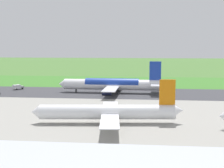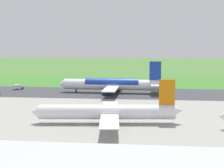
{
  "view_description": "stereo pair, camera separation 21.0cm",
  "coord_description": "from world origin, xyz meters",
  "px_view_note": "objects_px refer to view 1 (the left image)",
  "views": [
    {
      "loc": [
        -29.66,
        157.01,
        24.19
      ],
      "look_at": [
        -13.49,
        0.0,
        4.5
      ],
      "focal_mm": 51.62,
      "sensor_mm": 36.0,
      "label": 1
    },
    {
      "loc": [
        -29.87,
        156.99,
        24.19
      ],
      "look_at": [
        -13.49,
        0.0,
        4.5
      ],
      "focal_mm": 51.62,
      "sensor_mm": 36.0,
      "label": 2
    }
  ],
  "objects_px": {
    "airliner_parked_mid": "(108,112)",
    "no_stopping_sign": "(111,81)",
    "airliner_main": "(113,84)",
    "service_truck_baggage": "(18,87)",
    "traffic_cone_orange": "(102,82)"
  },
  "relations": [
    {
      "from": "airliner_main",
      "to": "traffic_cone_orange",
      "type": "relative_size",
      "value": 98.26
    },
    {
      "from": "airliner_main",
      "to": "airliner_parked_mid",
      "type": "distance_m",
      "value": 61.71
    },
    {
      "from": "service_truck_baggage",
      "to": "no_stopping_sign",
      "type": "relative_size",
      "value": 2.09
    },
    {
      "from": "airliner_parked_mid",
      "to": "traffic_cone_orange",
      "type": "height_order",
      "value": "airliner_parked_mid"
    },
    {
      "from": "service_truck_baggage",
      "to": "traffic_cone_orange",
      "type": "distance_m",
      "value": 53.36
    },
    {
      "from": "airliner_parked_mid",
      "to": "no_stopping_sign",
      "type": "distance_m",
      "value": 101.63
    },
    {
      "from": "service_truck_baggage",
      "to": "no_stopping_sign",
      "type": "height_order",
      "value": "no_stopping_sign"
    },
    {
      "from": "airliner_parked_mid",
      "to": "service_truck_baggage",
      "type": "relative_size",
      "value": 7.75
    },
    {
      "from": "airliner_parked_mid",
      "to": "no_stopping_sign",
      "type": "relative_size",
      "value": 16.2
    },
    {
      "from": "airliner_main",
      "to": "airliner_parked_mid",
      "type": "relative_size",
      "value": 1.16
    },
    {
      "from": "airliner_main",
      "to": "airliner_parked_mid",
      "type": "xyz_separation_m",
      "value": [
        -4.78,
        61.52,
        -0.64
      ]
    },
    {
      "from": "airliner_parked_mid",
      "to": "no_stopping_sign",
      "type": "xyz_separation_m",
      "value": [
        10.11,
        -101.11,
        -2.01
      ]
    },
    {
      "from": "airliner_parked_mid",
      "to": "no_stopping_sign",
      "type": "height_order",
      "value": "airliner_parked_mid"
    },
    {
      "from": "airliner_main",
      "to": "no_stopping_sign",
      "type": "height_order",
      "value": "airliner_main"
    },
    {
      "from": "airliner_main",
      "to": "service_truck_baggage",
      "type": "relative_size",
      "value": 9.0
    }
  ]
}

